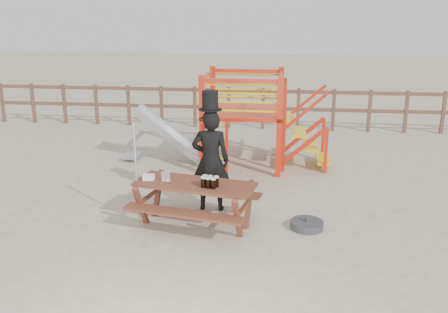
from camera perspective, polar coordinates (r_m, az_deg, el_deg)
ground at (r=8.07m, az=-1.32°, el=-8.49°), size 60.00×60.00×0.00m
back_fence at (r=14.51m, az=2.51°, el=6.08°), size 15.09×0.09×1.20m
playground_fort at (r=11.09m, az=1.85°, el=4.48°), size 4.71×1.84×2.10m
picnic_table at (r=8.08m, az=-3.33°, el=-4.86°), size 2.14×1.68×0.74m
man_with_hat at (r=8.58m, az=-1.54°, el=-0.16°), size 0.67×0.46×2.11m
metal_pole at (r=8.14m, az=-9.99°, el=-2.04°), size 0.04×0.04×1.70m
parasol_base at (r=8.24m, az=9.45°, el=-7.69°), size 0.53×0.53×0.23m
paper_bag at (r=8.20m, az=-8.60°, el=-2.35°), size 0.19×0.15×0.08m
stout_pints at (r=7.77m, az=-1.69°, el=-2.91°), size 0.28×0.21×0.17m
empty_glasses at (r=8.10m, az=-6.68°, el=-2.32°), size 0.15×0.09×0.15m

